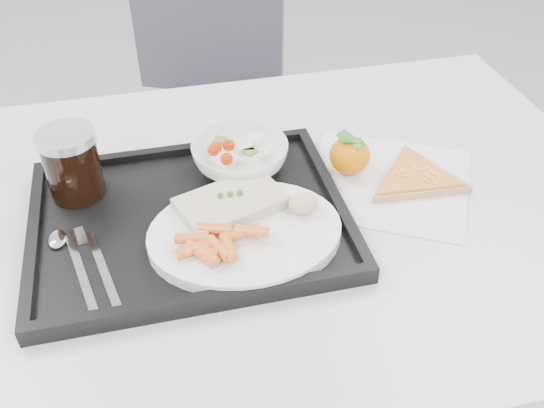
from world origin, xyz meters
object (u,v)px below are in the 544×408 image
Objects in this scene: dinner_plate at (245,234)px; salad_bowl at (240,156)px; chair at (216,88)px; cola_glass at (72,163)px; pizza_slice at (416,178)px; tray at (190,220)px; tangerine at (350,155)px; table at (246,240)px.

dinner_plate is 1.78× the size of salad_bowl.
chair is 6.11× the size of salad_bowl.
pizza_slice is at bearing -8.56° from cola_glass.
tray is 0.28m from tangerine.
chair reaches higher than pizza_slice.
pizza_slice is at bearing -17.29° from salad_bowl.
tangerine reaches higher than tray.
dinner_plate is (0.07, -0.06, 0.02)m from tray.
pizza_slice reaches higher than table.
pizza_slice is (0.52, -0.08, -0.06)m from cola_glass.
chair is 0.84m from tray.
cola_glass is (-0.23, 0.16, 0.05)m from dinner_plate.
table is 1.29× the size of chair.
cola_glass reaches higher than tangerine.
table is 0.29m from pizza_slice.
tangerine is (0.17, -0.03, -0.00)m from salad_bowl.
table is 0.29m from cola_glass.
pizza_slice is at bearing -27.56° from tangerine.
tray reaches higher than table.
salad_bowl reaches higher than table.
tray is 0.19m from cola_glass.
chair is at bearing 98.62° from tangerine.
dinner_plate is at bearing -42.73° from tray.
cola_glass is 0.43× the size of pizza_slice.
table is 2.67× the size of tray.
tangerine is (0.20, 0.13, 0.01)m from dinner_plate.
cola_glass is at bearing 176.22° from tangerine.
dinner_plate is 1.07× the size of pizza_slice.
salad_bowl is at bearing 83.01° from table.
cola_glass is at bearing -114.09° from chair.
cola_glass is at bearing 148.62° from tray.
salad_bowl is (-0.06, -0.69, 0.25)m from chair.
cola_glass reaches higher than table.
tangerine is (0.42, -0.03, -0.04)m from cola_glass.
salad_bowl is 0.60× the size of pizza_slice.
chair reaches higher than dinner_plate.
table is at bearing -96.99° from salad_bowl.
cola_glass is (-0.31, -0.70, 0.28)m from chair.
dinner_plate is at bearing -146.29° from tangerine.
cola_glass is at bearing 144.75° from dinner_plate.
chair is at bearing 84.75° from table.
cola_glass is (-0.25, -0.01, 0.03)m from salad_bowl.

